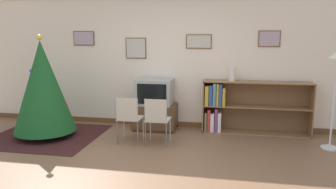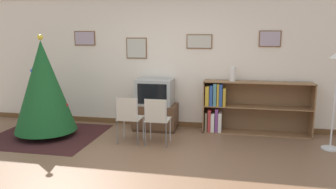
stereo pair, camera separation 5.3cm
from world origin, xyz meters
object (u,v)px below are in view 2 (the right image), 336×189
(folding_chair_left, at_px, (129,117))
(tv_console, at_px, (155,117))
(folding_chair_right, at_px, (157,118))
(vase, at_px, (233,74))
(christmas_tree, at_px, (44,86))
(bookshelf, at_px, (238,107))
(television, at_px, (155,92))

(folding_chair_left, bearing_deg, tv_console, 75.11)
(folding_chair_right, height_order, vase, vase)
(christmas_tree, bearing_deg, tv_console, 23.17)
(christmas_tree, xyz_separation_m, bookshelf, (3.49, 0.92, -0.43))
(christmas_tree, xyz_separation_m, folding_chair_left, (1.65, -0.12, -0.46))
(tv_console, height_order, folding_chair_right, folding_chair_right)
(christmas_tree, height_order, television, christmas_tree)
(tv_console, relative_size, folding_chair_right, 1.03)
(folding_chair_left, bearing_deg, christmas_tree, 175.91)
(television, height_order, folding_chair_right, television)
(christmas_tree, bearing_deg, folding_chair_right, -3.15)
(television, height_order, vase, vase)
(folding_chair_left, height_order, bookshelf, bookshelf)
(christmas_tree, height_order, folding_chair_left, christmas_tree)
(tv_console, height_order, folding_chair_left, folding_chair_left)
(tv_console, relative_size, folding_chair_left, 1.03)
(television, bearing_deg, vase, 3.46)
(christmas_tree, relative_size, folding_chair_right, 2.27)
(television, xyz_separation_m, vase, (1.48, 0.09, 0.38))
(bookshelf, bearing_deg, folding_chair_right, -142.37)
(christmas_tree, xyz_separation_m, vase, (3.37, 0.90, 0.20))
(christmas_tree, distance_m, vase, 3.49)
(christmas_tree, height_order, vase, christmas_tree)
(christmas_tree, distance_m, tv_console, 2.17)
(vase, bearing_deg, folding_chair_left, -149.50)
(christmas_tree, height_order, folding_chair_right, christmas_tree)
(folding_chair_right, bearing_deg, television, 104.93)
(television, bearing_deg, folding_chair_right, -75.07)
(tv_console, height_order, television, television)
(television, bearing_deg, christmas_tree, -156.89)
(christmas_tree, relative_size, folding_chair_left, 2.27)
(tv_console, height_order, bookshelf, bookshelf)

